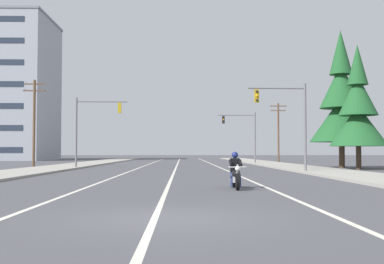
{
  "coord_description": "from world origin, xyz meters",
  "views": [
    {
      "loc": [
        0.4,
        -10.94,
        1.46
      ],
      "look_at": [
        0.99,
        20.82,
        2.72
      ],
      "focal_mm": 46.48,
      "sensor_mm": 36.0,
      "label": 1
    }
  ],
  "objects_px": {
    "motorcycle_with_rider": "(235,174)",
    "traffic_signal_near_left": "(91,122)",
    "traffic_signal_mid_right": "(244,130)",
    "conifer_tree_right_verge_far": "(341,104)",
    "traffic_signal_near_right": "(289,114)",
    "conifer_tree_right_verge_near": "(358,112)",
    "utility_pole_left_near": "(34,120)",
    "utility_pole_right_far": "(278,130)"
  },
  "relations": [
    {
      "from": "motorcycle_with_rider",
      "to": "traffic_signal_near_left",
      "type": "distance_m",
      "value": 26.28
    },
    {
      "from": "traffic_signal_near_left",
      "to": "traffic_signal_mid_right",
      "type": "xyz_separation_m",
      "value": [
        15.45,
        15.89,
        0.0
      ]
    },
    {
      "from": "traffic_signal_near_left",
      "to": "conifer_tree_right_verge_far",
      "type": "height_order",
      "value": "conifer_tree_right_verge_far"
    },
    {
      "from": "traffic_signal_near_right",
      "to": "traffic_signal_mid_right",
      "type": "xyz_separation_m",
      "value": [
        0.05,
        25.32,
        0.03
      ]
    },
    {
      "from": "traffic_signal_mid_right",
      "to": "conifer_tree_right_verge_far",
      "type": "bearing_deg",
      "value": -63.96
    },
    {
      "from": "traffic_signal_mid_right",
      "to": "conifer_tree_right_verge_near",
      "type": "xyz_separation_m",
      "value": [
        6.97,
        -19.14,
        0.64
      ]
    },
    {
      "from": "utility_pole_left_near",
      "to": "conifer_tree_right_verge_far",
      "type": "xyz_separation_m",
      "value": [
        29.01,
        -3.69,
        1.21
      ]
    },
    {
      "from": "conifer_tree_right_verge_near",
      "to": "traffic_signal_near_right",
      "type": "bearing_deg",
      "value": -138.62
    },
    {
      "from": "motorcycle_with_rider",
      "to": "traffic_signal_near_right",
      "type": "height_order",
      "value": "traffic_signal_near_right"
    },
    {
      "from": "traffic_signal_mid_right",
      "to": "utility_pole_right_far",
      "type": "height_order",
      "value": "utility_pole_right_far"
    },
    {
      "from": "motorcycle_with_rider",
      "to": "traffic_signal_mid_right",
      "type": "xyz_separation_m",
      "value": [
        5.33,
        39.89,
        3.49
      ]
    },
    {
      "from": "motorcycle_with_rider",
      "to": "traffic_signal_mid_right",
      "type": "relative_size",
      "value": 0.35
    },
    {
      "from": "traffic_signal_near_right",
      "to": "traffic_signal_near_left",
      "type": "relative_size",
      "value": 1.0
    },
    {
      "from": "traffic_signal_near_right",
      "to": "traffic_signal_near_left",
      "type": "distance_m",
      "value": 18.06
    },
    {
      "from": "motorcycle_with_rider",
      "to": "utility_pole_left_near",
      "type": "xyz_separation_m",
      "value": [
        -16.6,
        29.08,
        4.0
      ]
    },
    {
      "from": "traffic_signal_near_right",
      "to": "conifer_tree_right_verge_far",
      "type": "distance_m",
      "value": 13.08
    },
    {
      "from": "traffic_signal_near_left",
      "to": "utility_pole_left_near",
      "type": "height_order",
      "value": "utility_pole_left_near"
    },
    {
      "from": "traffic_signal_near_right",
      "to": "conifer_tree_right_verge_far",
      "type": "bearing_deg",
      "value": 56.59
    },
    {
      "from": "conifer_tree_right_verge_far",
      "to": "conifer_tree_right_verge_near",
      "type": "bearing_deg",
      "value": -91.45
    },
    {
      "from": "traffic_signal_near_right",
      "to": "utility_pole_right_far",
      "type": "xyz_separation_m",
      "value": [
        6.23,
        36.03,
        0.5
      ]
    },
    {
      "from": "conifer_tree_right_verge_near",
      "to": "conifer_tree_right_verge_far",
      "type": "distance_m",
      "value": 4.76
    },
    {
      "from": "conifer_tree_right_verge_near",
      "to": "traffic_signal_near_left",
      "type": "bearing_deg",
      "value": 171.75
    },
    {
      "from": "utility_pole_right_far",
      "to": "traffic_signal_near_right",
      "type": "bearing_deg",
      "value": -99.81
    },
    {
      "from": "utility_pole_right_far",
      "to": "conifer_tree_right_verge_near",
      "type": "relative_size",
      "value": 0.81
    },
    {
      "from": "traffic_signal_mid_right",
      "to": "conifer_tree_right_verge_far",
      "type": "distance_m",
      "value": 16.23
    },
    {
      "from": "traffic_signal_mid_right",
      "to": "conifer_tree_right_verge_far",
      "type": "xyz_separation_m",
      "value": [
        7.09,
        -14.5,
        1.72
      ]
    },
    {
      "from": "utility_pole_right_far",
      "to": "conifer_tree_right_verge_far",
      "type": "relative_size",
      "value": 0.66
    },
    {
      "from": "utility_pole_right_far",
      "to": "conifer_tree_right_verge_far",
      "type": "bearing_deg",
      "value": -87.94
    },
    {
      "from": "conifer_tree_right_verge_near",
      "to": "utility_pole_right_far",
      "type": "bearing_deg",
      "value": 91.52
    },
    {
      "from": "traffic_signal_near_right",
      "to": "motorcycle_with_rider",
      "type": "bearing_deg",
      "value": -109.92
    },
    {
      "from": "traffic_signal_near_left",
      "to": "traffic_signal_near_right",
      "type": "bearing_deg",
      "value": -31.49
    },
    {
      "from": "traffic_signal_mid_right",
      "to": "utility_pole_right_far",
      "type": "xyz_separation_m",
      "value": [
        6.18,
        10.7,
        0.47
      ]
    },
    {
      "from": "traffic_signal_mid_right",
      "to": "utility_pole_left_near",
      "type": "height_order",
      "value": "utility_pole_left_near"
    },
    {
      "from": "utility_pole_right_far",
      "to": "conifer_tree_right_verge_near",
      "type": "distance_m",
      "value": 29.85
    },
    {
      "from": "utility_pole_left_near",
      "to": "conifer_tree_right_verge_far",
      "type": "relative_size",
      "value": 0.67
    },
    {
      "from": "traffic_signal_mid_right",
      "to": "traffic_signal_near_left",
      "type": "bearing_deg",
      "value": -134.19
    },
    {
      "from": "traffic_signal_near_right",
      "to": "utility_pole_right_far",
      "type": "height_order",
      "value": "utility_pole_right_far"
    },
    {
      "from": "motorcycle_with_rider",
      "to": "conifer_tree_right_verge_far",
      "type": "bearing_deg",
      "value": 63.94
    },
    {
      "from": "traffic_signal_near_left",
      "to": "utility_pole_right_far",
      "type": "xyz_separation_m",
      "value": [
        21.63,
        26.59,
        0.47
      ]
    },
    {
      "from": "motorcycle_with_rider",
      "to": "traffic_signal_mid_right",
      "type": "distance_m",
      "value": 40.4
    },
    {
      "from": "traffic_signal_near_left",
      "to": "conifer_tree_right_verge_near",
      "type": "distance_m",
      "value": 22.66
    },
    {
      "from": "motorcycle_with_rider",
      "to": "conifer_tree_right_verge_near",
      "type": "relative_size",
      "value": 0.21
    }
  ]
}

